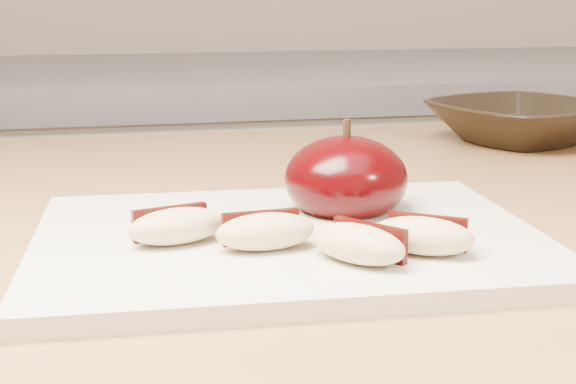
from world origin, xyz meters
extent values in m
cube|color=silver|center=(0.00, 1.20, 0.45)|extent=(2.40, 0.60, 0.90)
cube|color=slate|center=(0.00, 1.20, 0.92)|extent=(2.40, 0.62, 0.04)
cube|color=#AA734A|center=(0.00, 0.50, 0.88)|extent=(1.64, 0.64, 0.04)
cube|color=beige|center=(0.01, 0.38, 0.91)|extent=(0.31, 0.24, 0.01)
ellipsoid|color=black|center=(0.06, 0.43, 0.93)|extent=(0.09, 0.09, 0.06)
cylinder|color=black|center=(0.06, 0.43, 0.97)|extent=(0.01, 0.01, 0.01)
ellipsoid|color=#CFB583|center=(-0.06, 0.37, 0.92)|extent=(0.06, 0.04, 0.02)
cube|color=black|center=(-0.06, 0.39, 0.92)|extent=(0.05, 0.02, 0.02)
ellipsoid|color=#CFB583|center=(-0.01, 0.35, 0.92)|extent=(0.06, 0.03, 0.02)
cube|color=black|center=(-0.01, 0.36, 0.92)|extent=(0.05, 0.01, 0.02)
ellipsoid|color=#CFB583|center=(0.03, 0.32, 0.92)|extent=(0.06, 0.06, 0.02)
cube|color=black|center=(0.04, 0.33, 0.92)|extent=(0.03, 0.04, 0.02)
ellipsoid|color=#CFB583|center=(0.07, 0.33, 0.92)|extent=(0.06, 0.05, 0.02)
cube|color=black|center=(0.08, 0.34, 0.92)|extent=(0.04, 0.03, 0.02)
imported|color=black|center=(0.32, 0.69, 0.92)|extent=(0.22, 0.22, 0.04)
camera|label=1|loc=(-0.09, -0.07, 1.05)|focal=50.00mm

